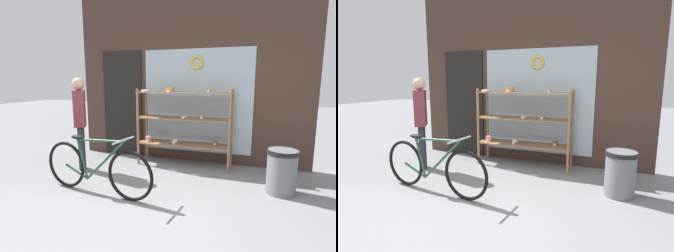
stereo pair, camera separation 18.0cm
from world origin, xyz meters
The scene contains 6 objects.
ground_plane centered at (0.00, 0.00, 0.00)m, with size 30.00×30.00×0.00m, color gray.
storefront_facade centered at (-0.04, 2.38, 1.69)m, with size 4.42×0.13×3.49m.
display_case centered at (0.03, 2.02, 0.84)m, with size 1.68×0.44×1.41m.
bicycle centered at (-0.75, 0.46, 0.36)m, with size 1.75×0.46×0.80m.
pedestrian centered at (-1.56, 1.23, 0.92)m, with size 0.32×0.37×1.58m.
trash_bin centered at (1.64, 1.28, 0.33)m, with size 0.41×0.41×0.61m.
Camera 1 is at (1.28, -2.43, 1.52)m, focal length 28.00 mm.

